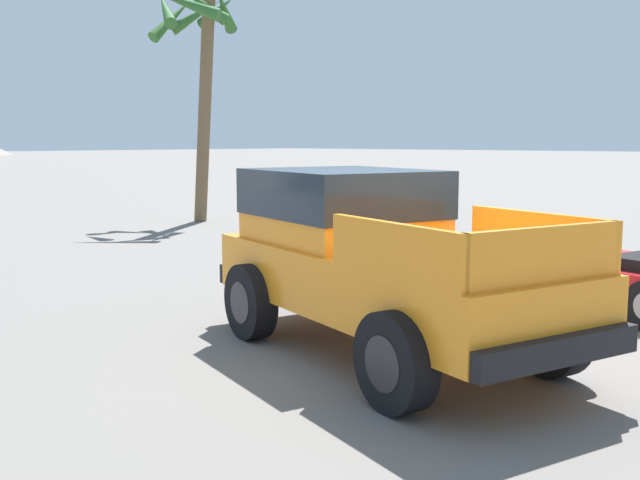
{
  "coord_description": "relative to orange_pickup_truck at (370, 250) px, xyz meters",
  "views": [
    {
      "loc": [
        -6.64,
        -4.91,
        2.35
      ],
      "look_at": [
        -0.24,
        0.94,
        1.19
      ],
      "focal_mm": 42.0,
      "sensor_mm": 36.0,
      "label": 1
    }
  ],
  "objects": [
    {
      "name": "red_convertible_car",
      "position": [
        4.08,
        -1.11,
        -0.71
      ],
      "size": [
        2.78,
        4.43,
        1.09
      ],
      "rotation": [
        0.0,
        0.0,
        -0.24
      ],
      "color": "red",
      "rests_on": "ground_plane"
    },
    {
      "name": "orange_pickup_truck",
      "position": [
        0.0,
        0.0,
        0.0
      ],
      "size": [
        3.19,
        5.2,
        2.01
      ],
      "rotation": [
        0.0,
        0.0,
        -0.29
      ],
      "color": "orange",
      "rests_on": "ground_plane"
    },
    {
      "name": "palm_tree_tall",
      "position": [
        7.2,
        12.07,
        3.89
      ],
      "size": [
        2.86,
        2.84,
        6.66
      ],
      "color": "brown",
      "rests_on": "ground_plane"
    },
    {
      "name": "ground_plane",
      "position": [
        0.15,
        -0.27,
        -1.14
      ],
      "size": [
        320.0,
        320.0,
        0.0
      ],
      "primitive_type": "plane",
      "color": "slate"
    }
  ]
}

